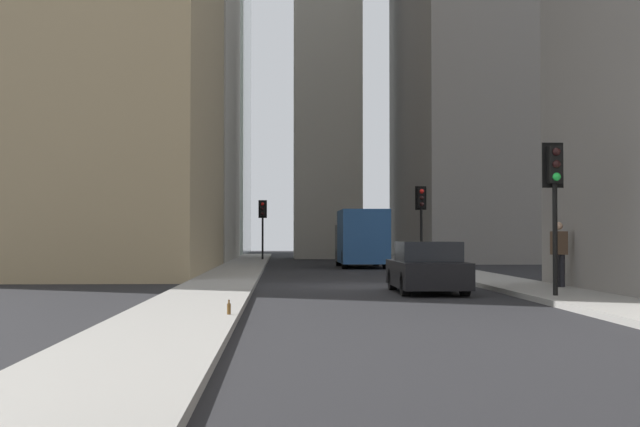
# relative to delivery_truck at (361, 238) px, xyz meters

# --- Properties ---
(ground_plane) EXTENTS (135.00, 135.00, 0.00)m
(ground_plane) POSITION_rel_delivery_truck_xyz_m (-17.12, 1.40, -1.46)
(ground_plane) COLOR black
(sidewalk_right) EXTENTS (90.00, 2.20, 0.14)m
(sidewalk_right) POSITION_rel_delivery_truck_xyz_m (-17.12, 5.90, -1.39)
(sidewalk_right) COLOR gray
(sidewalk_right) RESTS_ON ground_plane
(sidewalk_left) EXTENTS (90.00, 2.20, 0.14)m
(sidewalk_left) POSITION_rel_delivery_truck_xyz_m (-17.12, -3.10, -1.39)
(sidewalk_left) COLOR gray
(sidewalk_left) RESTS_ON ground_plane
(building_left_far) EXTENTS (19.39, 10.50, 23.94)m
(building_left_far) POSITION_rel_delivery_truck_xyz_m (13.44, -9.19, 10.52)
(building_left_far) COLOR gray
(building_left_far) RESTS_ON ground_plane
(delivery_truck) EXTENTS (6.46, 2.25, 2.84)m
(delivery_truck) POSITION_rel_delivery_truck_xyz_m (0.00, 0.00, 0.00)
(delivery_truck) COLOR #285699
(delivery_truck) RESTS_ON ground_plane
(sedan_black) EXTENTS (4.30, 1.78, 1.42)m
(sedan_black) POSITION_rel_delivery_truck_xyz_m (-20.66, 0.00, -0.80)
(sedan_black) COLOR black
(sedan_black) RESTS_ON ground_plane
(traffic_light_foreground) EXTENTS (0.43, 0.52, 3.70)m
(traffic_light_foreground) POSITION_rel_delivery_truck_xyz_m (-23.90, -2.59, 1.40)
(traffic_light_foreground) COLOR black
(traffic_light_foreground) RESTS_ON sidewalk_left
(traffic_light_midblock) EXTENTS (0.43, 0.52, 3.74)m
(traffic_light_midblock) POSITION_rel_delivery_truck_xyz_m (-3.70, -2.47, 1.43)
(traffic_light_midblock) COLOR black
(traffic_light_midblock) RESTS_ON sidewalk_left
(traffic_light_far_junction) EXTENTS (0.43, 0.52, 3.64)m
(traffic_light_far_junction) POSITION_rel_delivery_truck_xyz_m (10.48, 5.15, 1.35)
(traffic_light_far_junction) COLOR black
(traffic_light_far_junction) RESTS_ON sidewalk_right
(pedestrian) EXTENTS (0.26, 0.44, 1.82)m
(pedestrian) POSITION_rel_delivery_truck_xyz_m (-20.32, -3.78, -0.32)
(pedestrian) COLOR black
(pedestrian) RESTS_ON sidewalk_left
(discarded_bottle) EXTENTS (0.07, 0.07, 0.27)m
(discarded_bottle) POSITION_rel_delivery_truck_xyz_m (-28.91, 4.97, -1.21)
(discarded_bottle) COLOR brown
(discarded_bottle) RESTS_ON sidewalk_right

